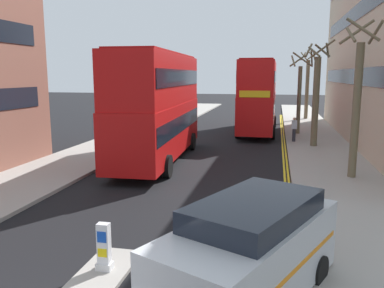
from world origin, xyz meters
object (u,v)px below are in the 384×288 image
(double_decker_bus_oncoming, at_px, (259,94))
(pedestrian_far, at_px, (294,129))
(taxi_minivan, at_px, (248,254))
(keep_left_bollard, at_px, (104,248))
(double_decker_bus_away, at_px, (158,104))

(double_decker_bus_oncoming, distance_m, pedestrian_far, 5.78)
(taxi_minivan, bearing_deg, pedestrian_far, 85.12)
(pedestrian_far, bearing_deg, double_decker_bus_oncoming, 118.89)
(pedestrian_far, bearing_deg, keep_left_bollard, -104.70)
(double_decker_bus_away, bearing_deg, double_decker_bus_oncoming, 68.51)
(taxi_minivan, bearing_deg, double_decker_bus_oncoming, 92.23)
(double_decker_bus_away, height_order, taxi_minivan, double_decker_bus_away)
(double_decker_bus_oncoming, bearing_deg, keep_left_bollard, -95.69)
(keep_left_bollard, distance_m, double_decker_bus_away, 12.35)
(keep_left_bollard, distance_m, taxi_minivan, 3.39)
(taxi_minivan, xyz_separation_m, pedestrian_far, (1.67, 19.53, -0.08))
(keep_left_bollard, xyz_separation_m, taxi_minivan, (3.31, -0.55, 0.46))
(keep_left_bollard, relative_size, double_decker_bus_away, 0.10)
(double_decker_bus_oncoming, relative_size, pedestrian_far, 6.68)
(keep_left_bollard, xyz_separation_m, double_decker_bus_oncoming, (2.36, 23.71, 2.42))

